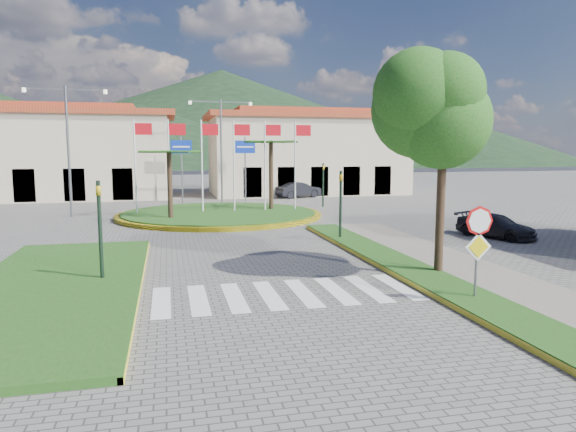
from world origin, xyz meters
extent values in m
plane|color=#63605D|center=(0.00, 0.00, 0.00)|extent=(160.00, 160.00, 0.00)
cube|color=gray|center=(6.00, 2.00, 0.07)|extent=(4.00, 28.00, 0.15)
cube|color=#1B4814|center=(4.80, 2.00, 0.09)|extent=(1.60, 28.00, 0.18)
cube|color=#1B4814|center=(-6.50, 6.00, 0.09)|extent=(5.00, 14.00, 0.18)
cube|color=silver|center=(0.00, 4.00, 0.01)|extent=(8.00, 3.00, 0.01)
cylinder|color=yellow|center=(0.00, 22.00, 0.12)|extent=(12.70, 12.70, 0.24)
cylinder|color=#1B4814|center=(0.00, 22.00, 0.15)|extent=(12.00, 12.00, 0.30)
cylinder|color=black|center=(-3.00, 20.00, 2.02)|extent=(0.28, 0.28, 4.05)
cylinder|color=black|center=(3.50, 23.00, 2.34)|extent=(0.28, 0.28, 4.68)
cylinder|color=silver|center=(-5.00, 22.50, 3.00)|extent=(0.10, 0.10, 6.00)
cube|color=red|center=(-4.45, 22.50, 5.40)|extent=(1.00, 0.03, 0.70)
cylinder|color=silver|center=(-3.00, 22.50, 3.00)|extent=(0.10, 0.10, 6.00)
cube|color=red|center=(-2.45, 22.50, 5.40)|extent=(1.00, 0.03, 0.70)
cylinder|color=silver|center=(-1.00, 22.50, 3.00)|extent=(0.10, 0.10, 6.00)
cube|color=red|center=(-0.45, 22.50, 5.40)|extent=(1.00, 0.03, 0.70)
cylinder|color=silver|center=(1.00, 22.50, 3.00)|extent=(0.10, 0.10, 6.00)
cube|color=red|center=(1.55, 22.50, 5.40)|extent=(1.00, 0.03, 0.70)
cylinder|color=silver|center=(3.00, 22.50, 3.00)|extent=(0.10, 0.10, 6.00)
cube|color=red|center=(3.55, 22.50, 5.40)|extent=(1.00, 0.03, 0.70)
cylinder|color=silver|center=(5.00, 22.50, 3.00)|extent=(0.10, 0.10, 6.00)
cube|color=red|center=(5.55, 22.50, 5.40)|extent=(1.00, 0.03, 0.70)
cylinder|color=slate|center=(4.90, 2.00, 1.25)|extent=(0.07, 0.07, 2.50)
cylinder|color=red|center=(4.90, 1.95, 2.25)|extent=(0.80, 0.03, 0.80)
cube|color=yellow|center=(4.90, 1.94, 1.55)|extent=(0.78, 0.03, 0.78)
cylinder|color=black|center=(5.50, 5.00, 2.20)|extent=(0.28, 0.28, 4.40)
ellipsoid|color=#174D14|center=(5.50, 5.00, 5.20)|extent=(3.60, 3.60, 3.20)
cylinder|color=black|center=(-5.20, 6.50, 1.60)|extent=(0.12, 0.12, 3.20)
imported|color=#C09812|center=(-5.20, 6.50, 2.60)|extent=(0.15, 0.18, 0.90)
cylinder|color=black|center=(4.50, 12.00, 1.60)|extent=(0.12, 0.12, 3.20)
imported|color=#C09812|center=(4.50, 12.00, 2.60)|extent=(0.15, 0.18, 0.90)
cylinder|color=black|center=(8.00, 26.00, 1.60)|extent=(0.12, 0.12, 3.20)
imported|color=#C09812|center=(8.00, 26.00, 2.60)|extent=(0.18, 0.15, 0.90)
cylinder|color=slate|center=(-2.00, 31.00, 2.60)|extent=(0.12, 0.12, 5.20)
cube|color=#102FB0|center=(-2.00, 30.94, 4.40)|extent=(1.60, 0.05, 1.00)
cylinder|color=slate|center=(3.00, 31.00, 2.60)|extent=(0.12, 0.12, 5.20)
cube|color=#102FB0|center=(3.00, 30.94, 4.40)|extent=(1.60, 0.05, 1.00)
cylinder|color=slate|center=(1.00, 30.00, 4.00)|extent=(0.16, 0.16, 8.00)
cube|color=slate|center=(-0.20, 30.00, 7.80)|extent=(2.40, 0.08, 0.08)
cube|color=slate|center=(2.20, 30.00, 7.80)|extent=(2.40, 0.08, 0.08)
cylinder|color=slate|center=(-9.00, 24.00, 4.00)|extent=(0.16, 0.16, 8.00)
cube|color=slate|center=(-10.20, 24.00, 7.80)|extent=(2.40, 0.08, 0.08)
cube|color=slate|center=(-7.80, 24.00, 7.80)|extent=(2.40, 0.08, 0.08)
cube|color=beige|center=(-14.00, 38.00, 3.50)|extent=(22.00, 9.00, 7.00)
cube|color=#A22F1F|center=(-14.00, 38.00, 7.25)|extent=(23.32, 9.54, 0.50)
cube|color=#A22F1F|center=(-14.00, 38.00, 7.75)|extent=(16.50, 4.95, 0.60)
cube|color=beige|center=(10.00, 38.00, 3.50)|extent=(18.00, 9.00, 7.00)
cube|color=#A22F1F|center=(10.00, 38.00, 7.25)|extent=(19.08, 9.54, 0.50)
cube|color=#A22F1F|center=(10.00, 38.00, 7.75)|extent=(13.50, 4.95, 0.60)
cone|color=black|center=(15.00, 160.00, 15.00)|extent=(180.00, 180.00, 30.00)
cone|color=black|center=(70.00, 135.00, 9.00)|extent=(120.00, 120.00, 18.00)
cone|color=black|center=(-10.00, 130.00, 8.00)|extent=(110.00, 110.00, 16.00)
imported|color=white|center=(-12.55, 35.96, 0.61)|extent=(4.69, 2.84, 1.22)
imported|color=black|center=(-4.67, 34.78, 0.53)|extent=(3.32, 2.06, 1.06)
imported|color=black|center=(8.11, 33.60, 0.68)|extent=(4.39, 2.63, 1.37)
imported|color=black|center=(12.00, 11.17, 0.55)|extent=(2.92, 4.11, 1.11)
camera|label=1|loc=(-3.15, -10.01, 4.10)|focal=32.00mm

